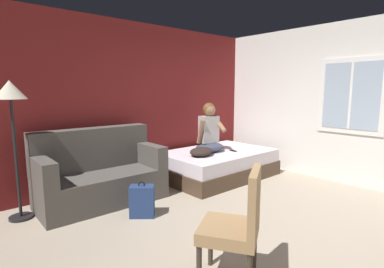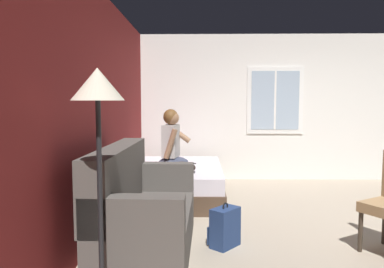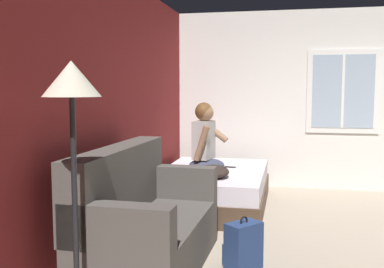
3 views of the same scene
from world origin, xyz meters
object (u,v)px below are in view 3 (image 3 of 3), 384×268
(bed, at_px, (213,188))
(couch, at_px, (144,223))
(person_seated, at_px, (205,143))
(cell_phone, at_px, (230,167))
(backpack, at_px, (243,246))
(throw_pillow, at_px, (214,171))
(floor_lamp, at_px, (72,105))

(bed, bearing_deg, couch, 173.51)
(bed, relative_size, person_seated, 2.33)
(cell_phone, bearing_deg, couch, 0.25)
(couch, bearing_deg, backpack, -77.73)
(throw_pillow, bearing_deg, bed, 9.81)
(bed, relative_size, throw_pillow, 4.25)
(couch, height_order, floor_lamp, floor_lamp)
(couch, xyz_separation_m, cell_phone, (2.36, -0.44, 0.09))
(backpack, bearing_deg, floor_lamp, 141.30)
(bed, xyz_separation_m, floor_lamp, (-3.14, 0.36, 1.19))
(bed, distance_m, cell_phone, 0.38)
(person_seated, height_order, cell_phone, person_seated)
(couch, distance_m, person_seated, 2.07)
(person_seated, distance_m, backpack, 2.06)
(backpack, height_order, floor_lamp, floor_lamp)
(bed, distance_m, couch, 2.16)
(backpack, relative_size, floor_lamp, 0.27)
(person_seated, distance_m, floor_lamp, 3.08)
(backpack, xyz_separation_m, throw_pillow, (1.48, 0.49, 0.36))
(bed, bearing_deg, floor_lamp, 173.40)
(backpack, relative_size, throw_pillow, 0.95)
(throw_pillow, distance_m, cell_phone, 0.71)
(person_seated, bearing_deg, couch, 175.49)
(couch, xyz_separation_m, floor_lamp, (-1.00, 0.12, 1.04))
(person_seated, relative_size, floor_lamp, 0.51)
(person_seated, relative_size, throw_pillow, 1.82)
(backpack, distance_m, cell_phone, 2.23)
(cell_phone, bearing_deg, person_seated, -28.49)
(throw_pillow, distance_m, floor_lamp, 2.83)
(throw_pillow, relative_size, cell_phone, 3.33)
(throw_pillow, bearing_deg, couch, 168.84)
(bed, height_order, cell_phone, cell_phone)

